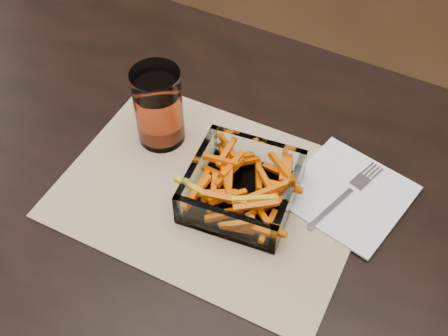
% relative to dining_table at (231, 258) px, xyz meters
% --- Properties ---
extents(dining_table, '(1.60, 0.90, 0.75)m').
position_rel_dining_table_xyz_m(dining_table, '(0.00, 0.00, 0.00)').
color(dining_table, black).
rests_on(dining_table, ground).
extents(placemat, '(0.46, 0.34, 0.00)m').
position_rel_dining_table_xyz_m(placemat, '(-0.06, 0.04, 0.09)').
color(placemat, tan).
rests_on(placemat, dining_table).
extents(glass_bowl, '(0.17, 0.17, 0.06)m').
position_rel_dining_table_xyz_m(glass_bowl, '(-0.01, 0.05, 0.12)').
color(glass_bowl, white).
rests_on(glass_bowl, placemat).
extents(tumbler, '(0.08, 0.08, 0.14)m').
position_rel_dining_table_xyz_m(tumbler, '(-0.19, 0.10, 0.15)').
color(tumbler, white).
rests_on(tumbler, placemat).
extents(napkin, '(0.20, 0.20, 0.00)m').
position_rel_dining_table_xyz_m(napkin, '(0.13, 0.14, 0.09)').
color(napkin, white).
rests_on(napkin, placemat).
extents(fork, '(0.07, 0.17, 0.00)m').
position_rel_dining_table_xyz_m(fork, '(0.13, 0.13, 0.10)').
color(fork, silver).
rests_on(fork, napkin).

